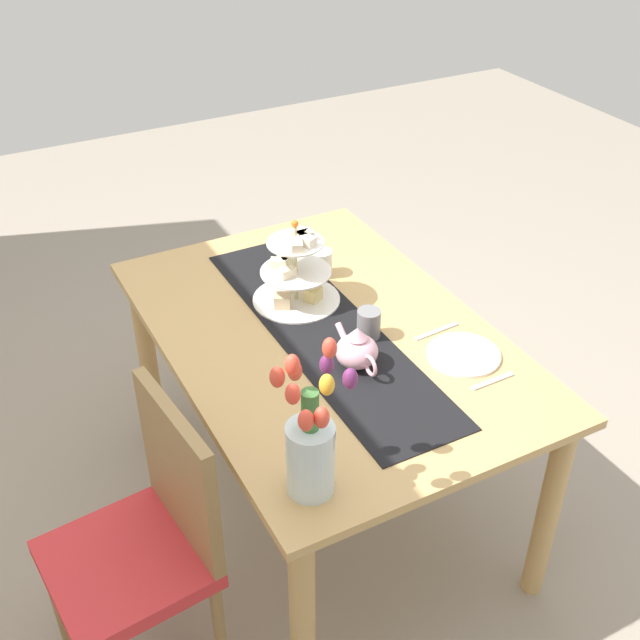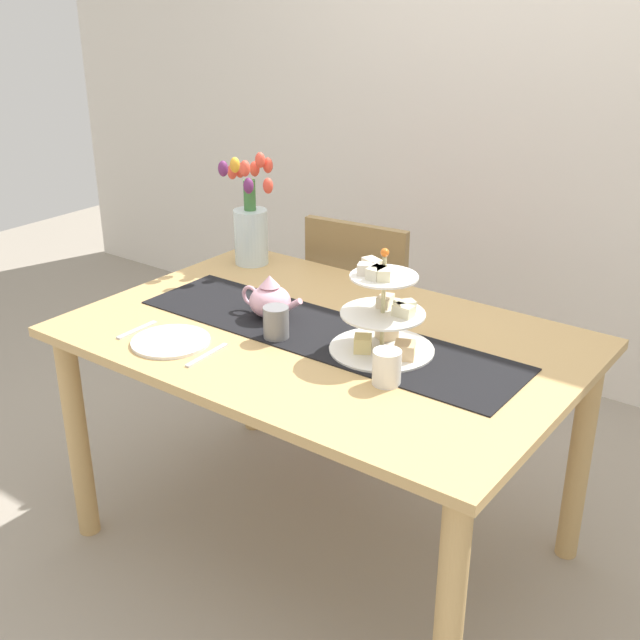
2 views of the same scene
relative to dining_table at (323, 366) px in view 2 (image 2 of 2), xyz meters
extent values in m
plane|color=gray|center=(0.00, 0.00, -0.66)|extent=(8.00, 8.00, 0.00)
cube|color=silver|center=(0.00, 1.60, 0.64)|extent=(6.00, 0.08, 2.60)
cube|color=tan|center=(0.00, 0.00, 0.09)|extent=(1.50, 1.00, 0.03)
cylinder|color=tan|center=(-0.68, -0.43, -0.29)|extent=(0.07, 0.07, 0.74)
cylinder|color=tan|center=(0.68, -0.43, -0.29)|extent=(0.07, 0.07, 0.74)
cylinder|color=tan|center=(-0.68, 0.43, -0.29)|extent=(0.07, 0.07, 0.74)
cylinder|color=tan|center=(0.68, 0.43, -0.29)|extent=(0.07, 0.07, 0.74)
cylinder|color=olive|center=(-0.16, 1.00, -0.46)|extent=(0.04, 0.04, 0.41)
cylinder|color=olive|center=(-0.52, 0.96, -0.46)|extent=(0.04, 0.04, 0.41)
cylinder|color=olive|center=(-0.12, 0.64, -0.46)|extent=(0.04, 0.04, 0.41)
cylinder|color=olive|center=(-0.48, 0.60, -0.46)|extent=(0.04, 0.04, 0.41)
cube|color=red|center=(-0.32, 0.80, -0.23)|extent=(0.46, 0.46, 0.05)
cube|color=olive|center=(-0.30, 0.61, 0.02)|extent=(0.42, 0.08, 0.45)
cube|color=black|center=(0.00, 0.00, 0.11)|extent=(1.24, 0.32, 0.00)
cylinder|color=beige|center=(0.21, 0.00, 0.25)|extent=(0.01, 0.01, 0.28)
cylinder|color=white|center=(0.21, 0.00, 0.12)|extent=(0.30, 0.30, 0.01)
cylinder|color=white|center=(0.21, 0.00, 0.23)|extent=(0.24, 0.24, 0.01)
cylinder|color=white|center=(0.21, 0.00, 0.34)|extent=(0.19, 0.19, 0.01)
cube|color=#E5BD87|center=(0.29, -0.01, 0.14)|extent=(0.08, 0.08, 0.04)
cube|color=beige|center=(0.18, 0.06, 0.14)|extent=(0.07, 0.07, 0.05)
cube|color=#ECD485|center=(0.17, -0.05, 0.14)|extent=(0.07, 0.07, 0.05)
cube|color=#F3E9BE|center=(0.26, 0.01, 0.24)|extent=(0.06, 0.04, 0.03)
cube|color=silver|center=(0.25, 0.04, 0.24)|extent=(0.06, 0.07, 0.03)
cube|color=beige|center=(0.19, 0.04, 0.24)|extent=(0.05, 0.06, 0.03)
cube|color=beige|center=(0.15, 0.02, 0.35)|extent=(0.07, 0.05, 0.03)
cube|color=silver|center=(0.17, -0.02, 0.35)|extent=(0.07, 0.05, 0.03)
cube|color=beige|center=(0.20, -0.03, 0.35)|extent=(0.04, 0.06, 0.03)
cube|color=beige|center=(0.22, -0.03, 0.35)|extent=(0.06, 0.07, 0.03)
sphere|color=orange|center=(0.21, 0.00, 0.40)|extent=(0.02, 0.02, 0.02)
ellipsoid|color=#E5A8BC|center=(-0.21, 0.00, 0.16)|extent=(0.13, 0.13, 0.10)
cone|color=#E5A8BC|center=(-0.21, 0.00, 0.23)|extent=(0.06, 0.06, 0.04)
cylinder|color=#E5A8BC|center=(-0.12, 0.00, 0.17)|extent=(0.07, 0.02, 0.06)
torus|color=#E5A8BC|center=(-0.29, 0.00, 0.16)|extent=(0.07, 0.01, 0.07)
cylinder|color=silver|center=(-0.59, 0.35, 0.21)|extent=(0.12, 0.12, 0.20)
cylinder|color=#3D7538|center=(-0.59, 0.35, 0.36)|extent=(0.04, 0.04, 0.12)
ellipsoid|color=#EF4C38|center=(-0.50, 0.35, 0.42)|extent=(0.04, 0.04, 0.06)
ellipsoid|color=#EF4C38|center=(-0.56, 0.38, 0.49)|extent=(0.04, 0.04, 0.06)
ellipsoid|color=#EF4C38|center=(-0.56, 0.42, 0.47)|extent=(0.04, 0.04, 0.06)
ellipsoid|color=#EF4C38|center=(-0.61, 0.41, 0.45)|extent=(0.04, 0.04, 0.06)
ellipsoid|color=#EF4C38|center=(-0.68, 0.41, 0.43)|extent=(0.04, 0.04, 0.06)
ellipsoid|color=#EF4C38|center=(-0.69, 0.38, 0.43)|extent=(0.04, 0.04, 0.06)
ellipsoid|color=yellow|center=(-0.64, 0.34, 0.47)|extent=(0.04, 0.04, 0.06)
ellipsoid|color=#6B2860|center=(-0.64, 0.28, 0.47)|extent=(0.04, 0.04, 0.06)
ellipsoid|color=#EF4C38|center=(-0.53, 0.27, 0.48)|extent=(0.04, 0.04, 0.06)
ellipsoid|color=#6B2860|center=(-0.52, 0.27, 0.43)|extent=(0.04, 0.04, 0.06)
cylinder|color=white|center=(-0.32, -0.32, 0.11)|extent=(0.23, 0.23, 0.01)
cube|color=silver|center=(-0.46, -0.32, 0.11)|extent=(0.02, 0.15, 0.01)
cube|color=silver|center=(-0.17, -0.32, 0.11)|extent=(0.03, 0.17, 0.01)
cylinder|color=slate|center=(-0.09, -0.11, 0.16)|extent=(0.08, 0.08, 0.09)
cylinder|color=white|center=(0.32, -0.16, 0.16)|extent=(0.08, 0.08, 0.09)
camera|label=1|loc=(-1.85, 0.99, 1.59)|focal=44.45mm
camera|label=2|loc=(1.29, -1.76, 1.10)|focal=45.12mm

